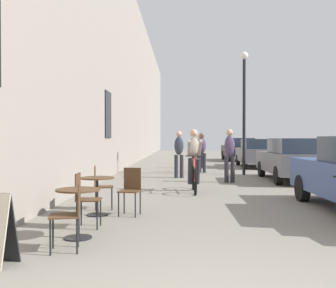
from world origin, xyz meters
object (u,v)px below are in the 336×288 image
at_px(pedestrian_near, 230,152).
at_px(parked_car_second, 293,159).
at_px(cafe_chair_near_toward_wall, 71,211).
at_px(cafe_chair_mid_toward_wall, 131,188).
at_px(street_lamp, 244,97).
at_px(parked_car_fourth, 239,149).
at_px(cafe_chair_near_toward_street, 84,196).
at_px(pedestrian_mid, 179,151).
at_px(cafe_chair_mid_toward_street, 100,184).
at_px(pedestrian_far, 202,150).
at_px(parked_car_third, 256,153).
at_px(pedestrian_furthest, 200,149).
at_px(cafe_table_mid, 97,188).
at_px(cyclist_on_bicycle, 194,162).
at_px(cafe_table_near, 78,203).

xyz_separation_m(pedestrian_near, parked_car_second, (2.22, 0.58, -0.24)).
bearing_deg(cafe_chair_near_toward_wall, cafe_chair_mid_toward_wall, 79.10).
xyz_separation_m(street_lamp, parked_car_fourth, (1.26, 10.01, -2.34)).
relative_size(cafe_chair_near_toward_street, pedestrian_near, 0.51).
relative_size(pedestrian_mid, parked_car_fourth, 0.41).
height_order(cafe_chair_mid_toward_street, pedestrian_far, pedestrian_far).
distance_m(pedestrian_mid, parked_car_third, 6.73).
bearing_deg(parked_car_second, pedestrian_furthest, 117.42).
bearing_deg(cafe_chair_mid_toward_street, cafe_chair_mid_toward_wall, -38.62).
distance_m(parked_car_second, parked_car_fourth, 12.20).
bearing_deg(cafe_chair_mid_toward_wall, cafe_table_mid, -173.22).
xyz_separation_m(parked_car_second, parked_car_fourth, (-0.05, 12.20, 0.01)).
bearing_deg(parked_car_second, pedestrian_mid, 166.93).
xyz_separation_m(cyclist_on_bicycle, parked_car_fourth, (3.41, 15.01, -0.04)).
distance_m(cafe_chair_mid_toward_street, street_lamp, 9.18).
relative_size(cafe_chair_mid_toward_wall, pedestrian_far, 0.53).
bearing_deg(cafe_table_near, parked_car_second, 56.16).
height_order(street_lamp, parked_car_third, street_lamp).
height_order(cafe_table_near, cafe_chair_mid_toward_wall, cafe_chair_mid_toward_wall).
height_order(cafe_table_near, parked_car_second, parked_car_second).
relative_size(cafe_chair_mid_toward_street, cyclist_on_bicycle, 0.51).
distance_m(cafe_chair_mid_toward_wall, pedestrian_mid, 7.10).
height_order(pedestrian_near, street_lamp, street_lamp).
bearing_deg(cafe_chair_mid_toward_street, cafe_table_near, -86.03).
relative_size(cafe_chair_mid_toward_street, parked_car_fourth, 0.21).
distance_m(street_lamp, parked_car_fourth, 10.36).
bearing_deg(cyclist_on_bicycle, street_lamp, 66.72).
xyz_separation_m(cafe_chair_near_toward_wall, parked_car_third, (5.22, 14.95, 0.22)).
height_order(cafe_chair_near_toward_street, cyclist_on_bicycle, cyclist_on_bicycle).
bearing_deg(pedestrian_furthest, parked_car_second, -62.58).
bearing_deg(pedestrian_near, pedestrian_mid, 138.53).
relative_size(cafe_chair_mid_toward_wall, street_lamp, 0.18).
distance_m(pedestrian_mid, parked_car_second, 4.00).
height_order(cafe_table_mid, cyclist_on_bicycle, cyclist_on_bicycle).
height_order(cafe_table_mid, pedestrian_mid, pedestrian_mid).
distance_m(cafe_chair_near_toward_street, cafe_chair_mid_toward_street, 1.68).
bearing_deg(pedestrian_near, cafe_table_mid, -119.47).
bearing_deg(street_lamp, pedestrian_far, 149.54).
xyz_separation_m(cafe_chair_mid_toward_street, pedestrian_near, (3.26, 4.99, 0.48)).
bearing_deg(cafe_table_mid, pedestrian_mid, 78.05).
xyz_separation_m(cafe_chair_near_toward_street, pedestrian_far, (2.46, 10.38, 0.44)).
xyz_separation_m(pedestrian_near, parked_car_fourth, (2.17, 12.78, -0.23)).
distance_m(pedestrian_furthest, parked_car_third, 3.00).
relative_size(cafe_chair_mid_toward_wall, pedestrian_near, 0.51).
bearing_deg(cafe_chair_near_toward_street, pedestrian_near, 64.58).
distance_m(cafe_chair_near_toward_street, pedestrian_far, 10.68).
bearing_deg(cafe_chair_near_toward_wall, parked_car_fourth, 75.98).
bearing_deg(cafe_chair_mid_toward_wall, pedestrian_mid, 82.91).
bearing_deg(cafe_table_mid, cyclist_on_bicycle, 60.28).
distance_m(pedestrian_mid, pedestrian_far, 2.44).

